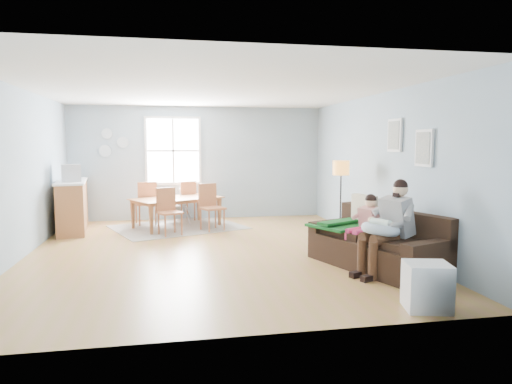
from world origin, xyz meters
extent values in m
cube|color=#A47D3A|center=(0.00, 0.00, -0.04)|extent=(8.40, 9.40, 0.08)
cube|color=white|center=(0.00, 0.00, 3.00)|extent=(8.40, 9.40, 0.60)
cube|color=#7F98A6|center=(0.00, 4.66, 1.35)|extent=(8.40, 0.08, 3.90)
cube|color=#7F98A6|center=(0.00, -4.66, 1.35)|extent=(8.40, 0.08, 3.90)
cube|color=#7F98A6|center=(4.16, 0.00, 1.35)|extent=(0.08, 9.40, 3.90)
cube|color=silver|center=(-0.60, 3.47, 1.65)|extent=(1.32, 0.06, 1.62)
cube|color=white|center=(-0.60, 3.44, 1.65)|extent=(1.20, 0.02, 1.50)
cube|color=silver|center=(-0.60, 3.43, 1.65)|extent=(1.20, 0.03, 0.04)
cube|color=silver|center=(-0.60, 3.43, 1.65)|extent=(0.04, 0.03, 1.50)
cube|color=silver|center=(2.97, -1.50, 1.75)|extent=(0.04, 0.44, 0.54)
cube|color=slate|center=(2.94, -1.50, 1.75)|extent=(0.01, 0.36, 0.46)
cube|color=silver|center=(2.97, -0.60, 1.95)|extent=(0.04, 0.44, 0.54)
cube|color=slate|center=(2.94, -0.60, 1.95)|extent=(0.01, 0.36, 0.46)
cylinder|color=#ABBECD|center=(-2.10, 3.47, 2.05)|extent=(0.24, 0.02, 0.24)
cylinder|color=#ABBECD|center=(-1.75, 3.47, 1.85)|extent=(0.26, 0.02, 0.26)
cylinder|color=#ABBECD|center=(-2.15, 3.47, 1.65)|extent=(0.28, 0.02, 0.28)
cube|color=black|center=(2.26, -1.51, 0.21)|extent=(1.56, 2.26, 0.42)
cube|color=black|center=(2.58, -1.39, 0.63)|extent=(0.90, 2.02, 0.43)
cube|color=black|center=(2.58, -2.39, 0.50)|extent=(0.91, 0.49, 0.16)
cube|color=black|center=(1.93, -0.62, 0.50)|extent=(0.91, 0.49, 0.16)
cube|color=#155C21|center=(2.00, -0.86, 0.54)|extent=(1.19, 1.11, 0.04)
cube|color=#B9A98D|center=(2.33, -0.90, 0.76)|extent=(0.25, 0.51, 0.49)
cube|color=gray|center=(2.44, -1.75, 0.80)|extent=(0.46, 0.51, 0.57)
sphere|color=#E9BA8F|center=(2.49, -1.73, 1.18)|extent=(0.21, 0.21, 0.21)
sphere|color=black|center=(2.49, -1.73, 1.22)|extent=(0.20, 0.20, 0.20)
cylinder|color=#322012|center=(2.16, -1.97, 0.54)|extent=(0.46, 0.30, 0.15)
cylinder|color=#322012|center=(2.08, -1.78, 0.54)|extent=(0.46, 0.30, 0.15)
cylinder|color=#322012|center=(1.96, -2.05, 0.26)|extent=(0.12, 0.12, 0.52)
cylinder|color=#322012|center=(1.89, -1.86, 0.26)|extent=(0.12, 0.12, 0.52)
cube|color=black|center=(1.89, -2.08, 0.04)|extent=(0.25, 0.17, 0.08)
cube|color=black|center=(1.82, -1.88, 0.04)|extent=(0.25, 0.17, 0.08)
torus|color=silver|center=(2.15, -1.86, 0.65)|extent=(0.65, 0.64, 0.21)
cylinder|color=white|center=(2.15, -1.86, 0.73)|extent=(0.25, 0.31, 0.13)
sphere|color=#E9BA8F|center=(2.08, -1.71, 0.75)|extent=(0.11, 0.11, 0.11)
cube|color=silver|center=(2.24, -1.29, 0.70)|extent=(0.32, 0.34, 0.37)
sphere|color=#E9BA8F|center=(2.26, -1.28, 0.95)|extent=(0.17, 0.17, 0.17)
sphere|color=black|center=(2.26, -1.28, 0.98)|extent=(0.17, 0.17, 0.17)
cylinder|color=#E73871|center=(2.05, -1.46, 0.54)|extent=(0.31, 0.21, 0.09)
cylinder|color=#E73871|center=(1.98, -1.33, 0.54)|extent=(0.31, 0.21, 0.09)
cylinder|color=#E73871|center=(1.92, -1.52, 0.36)|extent=(0.08, 0.08, 0.31)
cylinder|color=#E73871|center=(1.86, -1.39, 0.36)|extent=(0.08, 0.08, 0.31)
cylinder|color=black|center=(2.45, 0.43, 0.01)|extent=(0.26, 0.26, 0.03)
cylinder|color=black|center=(2.45, 0.43, 0.66)|extent=(0.03, 0.03, 1.32)
cylinder|color=orange|center=(2.45, 0.43, 1.37)|extent=(0.30, 0.30, 0.26)
cube|color=silver|center=(2.08, -3.16, 0.26)|extent=(0.55, 0.51, 0.52)
cube|color=black|center=(1.88, -3.12, 0.26)|extent=(0.11, 0.35, 0.41)
cube|color=gray|center=(-0.53, 2.35, 0.01)|extent=(3.15, 2.80, 0.01)
imported|color=brown|center=(-0.53, 2.35, 0.32)|extent=(2.11, 1.80, 0.65)
cube|color=brown|center=(-0.70, 1.50, 0.46)|extent=(0.56, 0.56, 0.04)
cube|color=brown|center=(-0.77, 1.68, 0.71)|extent=(0.39, 0.20, 0.47)
cylinder|color=brown|center=(-0.79, 1.27, 0.23)|extent=(0.04, 0.04, 0.46)
cylinder|color=brown|center=(-0.47, 1.41, 0.23)|extent=(0.04, 0.04, 0.46)
cylinder|color=brown|center=(-0.92, 1.59, 0.23)|extent=(0.04, 0.04, 0.46)
cylinder|color=brown|center=(-0.60, 1.73, 0.23)|extent=(0.04, 0.04, 0.46)
cube|color=brown|center=(0.18, 1.85, 0.47)|extent=(0.59, 0.59, 0.04)
cube|color=brown|center=(0.09, 2.03, 0.74)|extent=(0.40, 0.21, 0.48)
cylinder|color=brown|center=(0.09, 1.61, 0.24)|extent=(0.04, 0.04, 0.47)
cylinder|color=brown|center=(0.41, 1.76, 0.24)|extent=(0.04, 0.04, 0.47)
cylinder|color=brown|center=(-0.06, 1.93, 0.24)|extent=(0.04, 0.04, 0.47)
cylinder|color=brown|center=(0.26, 2.08, 0.24)|extent=(0.04, 0.04, 0.47)
cube|color=brown|center=(-1.23, 2.85, 0.47)|extent=(0.54, 0.54, 0.04)
cube|color=brown|center=(-1.18, 2.66, 0.74)|extent=(0.42, 0.15, 0.48)
cylinder|color=brown|center=(-1.11, 3.07, 0.24)|extent=(0.04, 0.04, 0.47)
cylinder|color=brown|center=(-1.45, 2.98, 0.24)|extent=(0.04, 0.04, 0.47)
cylinder|color=brown|center=(-1.01, 2.73, 0.24)|extent=(0.04, 0.04, 0.47)
cylinder|color=brown|center=(-1.36, 2.63, 0.24)|extent=(0.04, 0.04, 0.47)
cube|color=brown|center=(-0.36, 3.20, 0.46)|extent=(0.58, 0.58, 0.04)
cube|color=brown|center=(-0.27, 3.03, 0.72)|extent=(0.38, 0.23, 0.47)
cylinder|color=brown|center=(-0.29, 3.44, 0.23)|extent=(0.04, 0.04, 0.46)
cylinder|color=brown|center=(-0.60, 3.27, 0.23)|extent=(0.04, 0.04, 0.46)
cylinder|color=brown|center=(-0.13, 3.13, 0.23)|extent=(0.04, 0.04, 0.46)
cylinder|color=brown|center=(-0.43, 2.96, 0.23)|extent=(0.04, 0.04, 0.46)
cube|color=brown|center=(-2.70, 2.42, 0.51)|extent=(0.75, 1.90, 1.03)
cube|color=silver|center=(-2.70, 2.42, 1.04)|extent=(0.80, 1.95, 0.04)
cube|color=#ACACB1|center=(-2.63, 2.07, 1.23)|extent=(0.43, 0.42, 0.34)
cube|color=black|center=(-2.80, 2.03, 1.23)|extent=(0.09, 0.28, 0.24)
cylinder|color=#ACACB1|center=(-0.61, 2.89, 0.79)|extent=(0.07, 0.45, 0.04)
ellipsoid|color=beige|center=(-0.61, 2.89, 0.34)|extent=(0.32, 0.32, 0.20)
cylinder|color=#ACACB1|center=(-0.61, 2.89, 0.57)|extent=(0.01, 0.01, 0.36)
cylinder|color=#ACACB1|center=(-0.88, 2.66, 0.41)|extent=(0.30, 0.28, 0.79)
cylinder|color=#ACACB1|center=(-0.38, 2.62, 0.41)|extent=(0.27, 0.31, 0.79)
cylinder|color=#ACACB1|center=(-0.84, 3.16, 0.41)|extent=(0.27, 0.31, 0.79)
cylinder|color=#ACACB1|center=(-0.34, 3.13, 0.41)|extent=(0.30, 0.28, 0.79)
camera|label=1|loc=(-0.65, -7.59, 1.81)|focal=32.00mm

